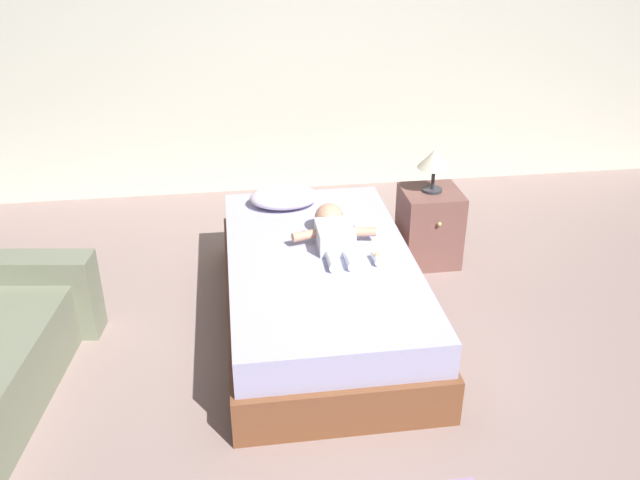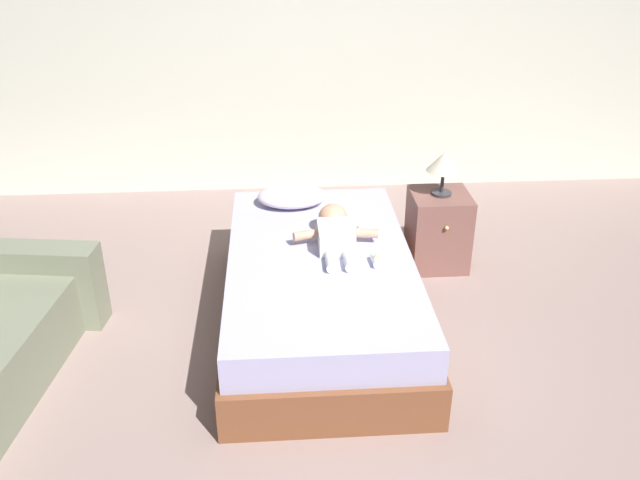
{
  "view_description": "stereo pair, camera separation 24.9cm",
  "coord_description": "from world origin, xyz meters",
  "px_view_note": "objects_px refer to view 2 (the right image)",
  "views": [
    {
      "loc": [
        -0.6,
        -2.7,
        2.39
      ],
      "look_at": [
        -0.1,
        0.77,
        0.57
      ],
      "focal_mm": 37.59,
      "sensor_mm": 36.0,
      "label": 1
    },
    {
      "loc": [
        -0.35,
        -2.73,
        2.39
      ],
      "look_at": [
        -0.1,
        0.77,
        0.57
      ],
      "focal_mm": 37.59,
      "sensor_mm": 36.0,
      "label": 2
    }
  ],
  "objects_px": {
    "bed": "(320,289)",
    "baby": "(335,232)",
    "lamp": "(444,163)",
    "pillow": "(292,196)",
    "toothbrush": "(365,232)",
    "baby_bottle": "(376,260)",
    "nightstand": "(438,230)"
  },
  "relations": [
    {
      "from": "bed",
      "to": "baby",
      "type": "xyz_separation_m",
      "value": [
        0.11,
        0.15,
        0.32
      ]
    },
    {
      "from": "bed",
      "to": "lamp",
      "type": "height_order",
      "value": "lamp"
    },
    {
      "from": "bed",
      "to": "lamp",
      "type": "distance_m",
      "value": 1.24
    },
    {
      "from": "pillow",
      "to": "baby",
      "type": "relative_size",
      "value": 0.75
    },
    {
      "from": "toothbrush",
      "to": "baby_bottle",
      "type": "bearing_deg",
      "value": -88.07
    },
    {
      "from": "bed",
      "to": "nightstand",
      "type": "bearing_deg",
      "value": 37.44
    },
    {
      "from": "pillow",
      "to": "toothbrush",
      "type": "xyz_separation_m",
      "value": [
        0.45,
        -0.47,
        -0.06
      ]
    },
    {
      "from": "baby",
      "to": "nightstand",
      "type": "bearing_deg",
      "value": 33.9
    },
    {
      "from": "baby",
      "to": "lamp",
      "type": "distance_m",
      "value": 0.97
    },
    {
      "from": "baby",
      "to": "toothbrush",
      "type": "distance_m",
      "value": 0.24
    },
    {
      "from": "baby_bottle",
      "to": "baby",
      "type": "bearing_deg",
      "value": 125.58
    },
    {
      "from": "pillow",
      "to": "baby_bottle",
      "type": "xyz_separation_m",
      "value": [
        0.46,
        -0.88,
        -0.03
      ]
    },
    {
      "from": "toothbrush",
      "to": "baby",
      "type": "bearing_deg",
      "value": -150.4
    },
    {
      "from": "baby",
      "to": "toothbrush",
      "type": "height_order",
      "value": "baby"
    },
    {
      "from": "baby_bottle",
      "to": "pillow",
      "type": "bearing_deg",
      "value": 117.56
    },
    {
      "from": "lamp",
      "to": "baby_bottle",
      "type": "distance_m",
      "value": 1.04
    },
    {
      "from": "pillow",
      "to": "baby",
      "type": "height_order",
      "value": "baby"
    },
    {
      "from": "baby",
      "to": "nightstand",
      "type": "xyz_separation_m",
      "value": [
        0.78,
        0.53,
        -0.28
      ]
    },
    {
      "from": "nightstand",
      "to": "lamp",
      "type": "bearing_deg",
      "value": 90.0
    },
    {
      "from": "bed",
      "to": "lamp",
      "type": "relative_size",
      "value": 6.65
    },
    {
      "from": "pillow",
      "to": "lamp",
      "type": "distance_m",
      "value": 1.06
    },
    {
      "from": "baby",
      "to": "baby_bottle",
      "type": "relative_size",
      "value": 5.71
    },
    {
      "from": "pillow",
      "to": "baby",
      "type": "bearing_deg",
      "value": -66.99
    },
    {
      "from": "bed",
      "to": "lamp",
      "type": "xyz_separation_m",
      "value": [
        0.89,
        0.68,
        0.54
      ]
    },
    {
      "from": "baby_bottle",
      "to": "nightstand",
      "type": "bearing_deg",
      "value": 55.19
    },
    {
      "from": "bed",
      "to": "toothbrush",
      "type": "relative_size",
      "value": 14.0
    },
    {
      "from": "pillow",
      "to": "lamp",
      "type": "xyz_separation_m",
      "value": [
        1.03,
        -0.06,
        0.24
      ]
    },
    {
      "from": "nightstand",
      "to": "lamp",
      "type": "distance_m",
      "value": 0.5
    },
    {
      "from": "toothbrush",
      "to": "lamp",
      "type": "height_order",
      "value": "lamp"
    },
    {
      "from": "pillow",
      "to": "baby",
      "type": "xyz_separation_m",
      "value": [
        0.25,
        -0.59,
        0.01
      ]
    },
    {
      "from": "nightstand",
      "to": "toothbrush",
      "type": "bearing_deg",
      "value": -144.73
    },
    {
      "from": "nightstand",
      "to": "bed",
      "type": "bearing_deg",
      "value": -142.56
    }
  ]
}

